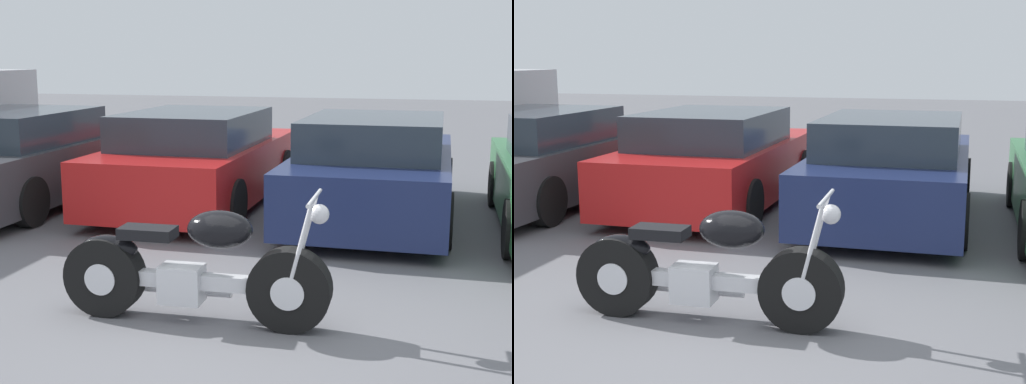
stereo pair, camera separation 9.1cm
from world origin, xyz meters
TOP-DOWN VIEW (x-y plane):
  - ground_plane at (0.00, 0.00)m, footprint 60.00×60.00m
  - motorcycle at (-0.30, 0.43)m, footprint 2.18×0.62m
  - parked_car_dark_grey at (-4.20, 4.22)m, footprint 1.96×4.37m
  - parked_car_red at (-1.74, 4.71)m, footprint 1.96×4.37m
  - parked_car_navy at (0.73, 4.49)m, footprint 1.96×4.37m

SIDE VIEW (x-z plane):
  - ground_plane at x=0.00m, z-range 0.00..0.00m
  - motorcycle at x=-0.30m, z-range -0.11..0.96m
  - parked_car_dark_grey at x=-4.20m, z-range -0.03..1.30m
  - parked_car_red at x=-1.74m, z-range -0.03..1.30m
  - parked_car_navy at x=0.73m, z-range -0.03..1.30m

